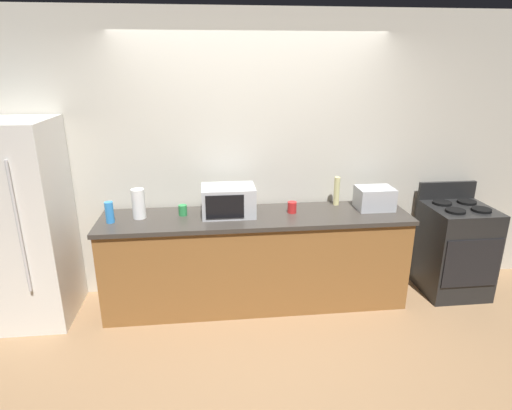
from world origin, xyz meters
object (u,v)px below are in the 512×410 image
Objects in this scene: toaster_oven at (375,198)px; mug_red at (292,207)px; stove_range at (454,249)px; microwave at (228,201)px; paper_towel_roll at (139,204)px; bottle_vinegar at (337,191)px; mug_green at (183,210)px; bottle_spray_cleaner at (109,212)px; refrigerator at (22,224)px.

toaster_oven is 0.80m from mug_red.
toaster_oven is (-0.86, 0.06, 0.54)m from stove_range.
paper_towel_roll is (-0.80, 0.00, 0.00)m from microwave.
mug_green is (-1.48, -0.14, -0.09)m from bottle_vinegar.
refrigerator is at bearing 177.08° from bottle_spray_cleaner.
bottle_vinegar reaches higher than microwave.
toaster_oven is at bearing 0.50° from microwave.
mug_red is (0.59, -0.01, -0.08)m from microwave.
stove_range is at bearing -10.38° from bottle_vinegar.
mug_green is at bearing 177.65° from mug_red.
microwave is 1.05m from bottle_spray_cleaner.
stove_range is 2.25× the size of microwave.
paper_towel_roll reaches higher than toaster_oven.
refrigerator is 1.67× the size of stove_range.
bottle_vinegar is (1.87, 0.17, 0.01)m from paper_towel_roll.
refrigerator reaches higher than toaster_oven.
mug_red is at bearing 0.88° from refrigerator.
stove_range is 2.71m from mug_green.
stove_range is at bearing 0.00° from refrigerator.
paper_towel_roll reaches higher than mug_green.
refrigerator is at bearing -178.47° from microwave.
paper_towel_roll is 0.96× the size of bottle_vinegar.
paper_towel_roll is (-2.19, -0.01, 0.03)m from toaster_oven.
microwave is 1.71× the size of bottle_vinegar.
mug_green is at bearing 178.32° from stove_range.
mug_green is at bearing 10.62° from bottle_spray_cleaner.
refrigerator is at bearing -180.00° from stove_range.
bottle_vinegar is at bearing 5.09° from paper_towel_roll.
mug_red is 1.01m from mug_green.
mug_green is at bearing -174.67° from bottle_vinegar.
toaster_oven reaches higher than mug_red.
mug_red is at bearing 178.73° from stove_range.
bottle_spray_cleaner is 1.80× the size of mug_red.
paper_towel_roll is at bearing -174.91° from bottle_vinegar.
bottle_spray_cleaner is (-0.24, -0.09, -0.04)m from paper_towel_roll.
stove_range is 3.11m from paper_towel_roll.
toaster_oven is at bearing 1.08° from refrigerator.
toaster_oven is at bearing 175.98° from stove_range.
stove_range reaches higher than mug_green.
bottle_spray_cleaner is at bearing -179.33° from stove_range.
toaster_oven reaches higher than stove_range.
stove_range reaches higher than mug_red.
bottle_spray_cleaner is 0.67× the size of bottle_vinegar.
microwave is 1.41× the size of toaster_oven.
bottle_vinegar is 2.87× the size of mug_green.
bottle_vinegar is (1.07, 0.17, 0.01)m from microwave.
microwave is 1.08m from bottle_vinegar.
stove_range is at bearing -1.27° from mug_red.
refrigerator is 6.67× the size of paper_towel_roll.
stove_range is at bearing -0.94° from paper_towel_roll.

